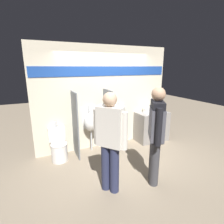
{
  "coord_description": "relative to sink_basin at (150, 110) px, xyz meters",
  "views": [
    {
      "loc": [
        -1.79,
        -3.69,
        2.16
      ],
      "look_at": [
        0.0,
        0.17,
        1.05
      ],
      "focal_mm": 28.0,
      "sensor_mm": 36.0,
      "label": 1
    }
  ],
  "objects": [
    {
      "name": "urinal_near_counter",
      "position": [
        -1.79,
        0.07,
        -0.14
      ],
      "size": [
        0.37,
        0.32,
        1.2
      ],
      "color": "silver",
      "rests_on": "ground_plane"
    },
    {
      "name": "person_with_lanyard",
      "position": [
        -1.98,
        -1.56,
        0.05
      ],
      "size": [
        0.43,
        0.51,
        1.77
      ],
      "rotation": [
        0.0,
        0.0,
        2.24
      ],
      "color": "#282D4C",
      "rests_on": "ground_plane"
    },
    {
      "name": "divider_near_counter",
      "position": [
        -2.22,
        -0.06,
        -0.13
      ],
      "size": [
        0.03,
        0.56,
        1.6
      ],
      "color": "slate",
      "rests_on": "ground_plane"
    },
    {
      "name": "urinal_far",
      "position": [
        -0.94,
        0.07,
        -0.14
      ],
      "size": [
        0.37,
        0.32,
        1.2
      ],
      "color": "silver",
      "rests_on": "ground_plane"
    },
    {
      "name": "divider_mid",
      "position": [
        -1.37,
        -0.06,
        -0.13
      ],
      "size": [
        0.03,
        0.56,
        1.6
      ],
      "color": "slate",
      "rests_on": "ground_plane"
    },
    {
      "name": "toilet",
      "position": [
        -2.65,
        -0.07,
        -0.61
      ],
      "size": [
        0.39,
        0.55,
        0.9
      ],
      "color": "white",
      "rests_on": "ground_plane"
    },
    {
      "name": "sink_counter",
      "position": [
        0.05,
        -0.06,
        -0.5
      ],
      "size": [
        0.93,
        0.56,
        0.87
      ],
      "color": "gray",
      "rests_on": "ground_plane"
    },
    {
      "name": "person_in_vest",
      "position": [
        -1.14,
        -1.7,
        0.13
      ],
      "size": [
        0.45,
        0.56,
        1.83
      ],
      "rotation": [
        0.0,
        0.0,
        1.02
      ],
      "color": "#3D3D42",
      "rests_on": "ground_plane"
    },
    {
      "name": "display_wall",
      "position": [
        -1.3,
        0.25,
        0.43
      ],
      "size": [
        3.74,
        0.07,
        2.7
      ],
      "color": "beige",
      "rests_on": "ground_plane"
    },
    {
      "name": "cell_phone",
      "position": [
        -0.23,
        -0.17,
        -0.06
      ],
      "size": [
        0.07,
        0.14,
        0.01
      ],
      "color": "#B7B7BC",
      "rests_on": "sink_counter"
    },
    {
      "name": "sink_basin",
      "position": [
        0.0,
        0.0,
        0.0
      ],
      "size": [
        0.4,
        0.4,
        0.26
      ],
      "color": "white",
      "rests_on": "sink_counter"
    },
    {
      "name": "ground_plane",
      "position": [
        -1.3,
        -0.35,
        -0.93
      ],
      "size": [
        16.0,
        16.0,
        0.0
      ],
      "primitive_type": "plane",
      "color": "gray"
    }
  ]
}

